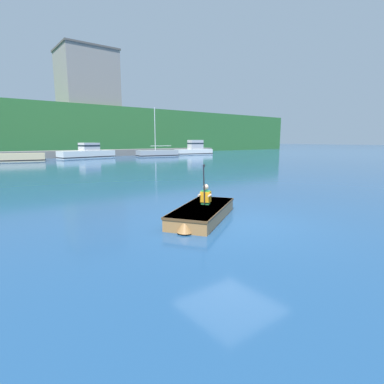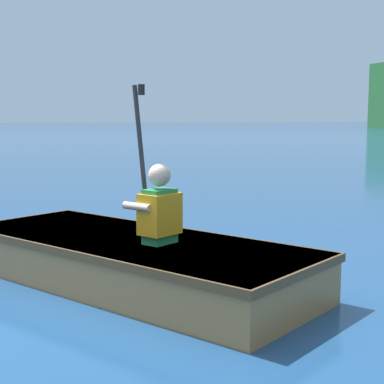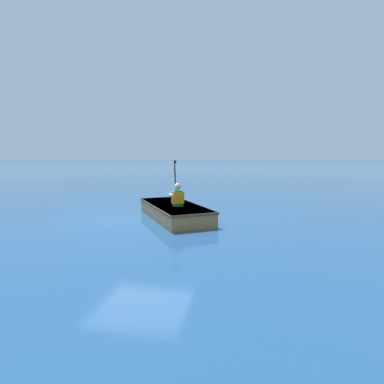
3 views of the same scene
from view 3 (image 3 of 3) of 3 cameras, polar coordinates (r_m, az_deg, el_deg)
ground_plane at (r=8.16m, az=-9.65°, el=-5.13°), size 300.00×300.00×0.00m
rowboat_foreground at (r=8.27m, az=-3.53°, el=-3.39°), size 3.22×2.69×0.37m
person_paddler at (r=7.88m, az=-2.77°, el=-0.70°), size 0.45×0.45×1.20m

